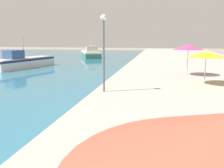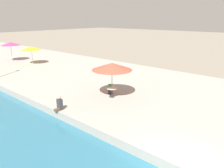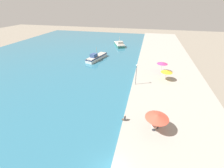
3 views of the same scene
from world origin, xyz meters
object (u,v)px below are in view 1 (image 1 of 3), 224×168
at_px(fishing_boat_near, 23,61).
at_px(lamppost, 104,40).
at_px(fishing_boat_mid, 91,53).
at_px(cafe_umbrella_white, 206,54).
at_px(cafe_umbrella_striped, 188,47).

xyz_separation_m(fishing_boat_near, lamppost, (13.73, -14.45, 2.83)).
distance_m(fishing_boat_mid, cafe_umbrella_white, 32.93).
height_order(fishing_boat_near, lamppost, lamppost).
relative_size(fishing_boat_mid, lamppost, 1.83).
bearing_deg(fishing_boat_mid, lamppost, -96.39).
relative_size(cafe_umbrella_white, lamppost, 0.56).
bearing_deg(lamppost, cafe_umbrella_white, 29.90).
distance_m(fishing_boat_near, cafe_umbrella_white, 22.93).
xyz_separation_m(fishing_boat_mid, lamppost, (9.78, -32.31, 2.85)).
relative_size(fishing_boat_near, lamppost, 2.08).
height_order(cafe_umbrella_white, lamppost, lamppost).
height_order(fishing_boat_mid, cafe_umbrella_striped, fishing_boat_mid).
relative_size(cafe_umbrella_white, cafe_umbrella_striped, 0.95).
relative_size(fishing_boat_near, cafe_umbrella_white, 3.72).
bearing_deg(lamppost, fishing_boat_near, 133.54).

